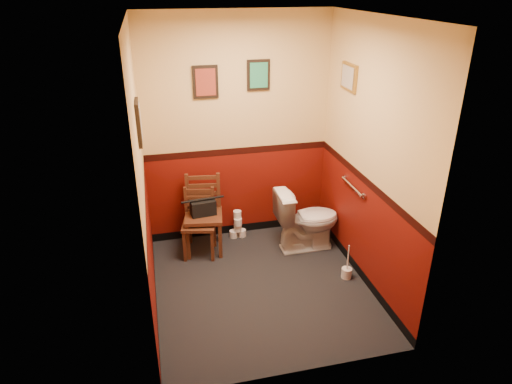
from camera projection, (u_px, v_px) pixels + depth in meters
floor at (261, 286)px, 4.86m from camera, size 2.20×2.40×0.00m
ceiling at (263, 16)px, 3.72m from camera, size 2.20×2.40×0.00m
wall_back at (237, 132)px, 5.35m from camera, size 2.20×0.00×2.70m
wall_front at (303, 231)px, 3.23m from camera, size 2.20×0.00×2.70m
wall_left at (143, 180)px, 4.06m from camera, size 0.00×2.40×2.70m
wall_right at (370, 160)px, 4.52m from camera, size 0.00×2.40×2.70m
grab_bar at (353, 186)px, 4.91m from camera, size 0.05×0.56×0.06m
framed_print_back_a at (205, 82)px, 5.00m from camera, size 0.28×0.04×0.36m
framed_print_back_b at (259, 75)px, 5.11m from camera, size 0.26×0.04×0.34m
framed_print_left at (139, 122)px, 3.94m from camera, size 0.04×0.30×0.38m
framed_print_right at (349, 77)px, 4.75m from camera, size 0.04×0.34×0.28m
toilet at (307, 220)px, 5.43m from camera, size 0.77×0.43×0.75m
toilet_brush at (347, 272)px, 4.99m from camera, size 0.11×0.11×0.41m
chair_left at (199, 223)px, 5.32m from camera, size 0.44×0.44×0.80m
chair_right at (204, 214)px, 5.37m from camera, size 0.49×0.49×0.92m
handbag at (203, 208)px, 5.28m from camera, size 0.30×0.18×0.21m
tp_stack at (238, 226)px, 5.74m from camera, size 0.21×0.13×0.36m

